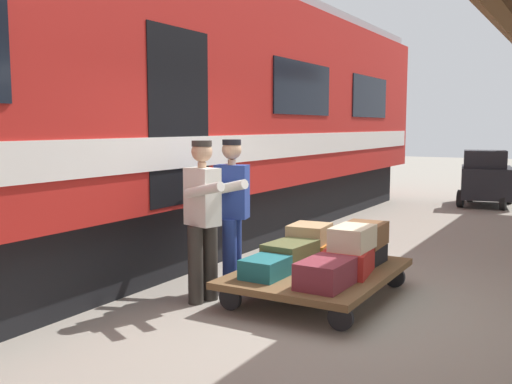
{
  "coord_description": "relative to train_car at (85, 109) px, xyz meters",
  "views": [
    {
      "loc": [
        -2.02,
        5.3,
        1.85
      ],
      "look_at": [
        1.06,
        -0.01,
        1.15
      ],
      "focal_mm": 40.61,
      "sensor_mm": 36.0,
      "label": 1
    }
  ],
  "objects": [
    {
      "name": "suitcase_teal_softside",
      "position": [
        -2.76,
        0.26,
        -1.65
      ],
      "size": [
        0.38,
        0.49,
        0.2
      ],
      "primitive_type": "cube",
      "rotation": [
        0.0,
        0.0,
        -0.01
      ],
      "color": "#1E666B",
      "rests_on": "luggage_cart"
    },
    {
      "name": "luggage_cart",
      "position": [
        -3.09,
        -0.31,
        -1.79
      ],
      "size": [
        1.49,
        2.07,
        0.31
      ],
      "color": "brown",
      "rests_on": "ground_plane"
    },
    {
      "name": "porter_by_door",
      "position": [
        -2.11,
        0.42,
        -1.14
      ],
      "size": [
        0.72,
        0.54,
        1.7
      ],
      "color": "#332D28",
      "rests_on": "ground_plane"
    },
    {
      "name": "suitcase_orange_carryall",
      "position": [
        -2.76,
        -0.88,
        -1.66
      ],
      "size": [
        0.49,
        0.6,
        0.17
      ],
      "primitive_type": "cube",
      "rotation": [
        0.0,
        0.0,
        0.13
      ],
      "color": "#CC6B23",
      "rests_on": "luggage_cart"
    },
    {
      "name": "suitcase_cream_canvas",
      "position": [
        -3.46,
        -0.34,
        -1.37
      ],
      "size": [
        0.37,
        0.53,
        0.24
      ],
      "primitive_type": "cube",
      "rotation": [
        0.0,
        0.0,
        0.01
      ],
      "color": "beige",
      "rests_on": "suitcase_red_plastic"
    },
    {
      "name": "baggage_tug",
      "position": [
        -3.49,
        -8.93,
        -1.43
      ],
      "size": [
        1.4,
        1.87,
        1.3
      ],
      "color": "black",
      "rests_on": "ground_plane"
    },
    {
      "name": "suitcase_burgundy_valise",
      "position": [
        -3.43,
        0.26,
        -1.62
      ],
      "size": [
        0.43,
        0.63,
        0.26
      ],
      "primitive_type": "cube",
      "rotation": [
        0.0,
        0.0,
        -0.02
      ],
      "color": "maroon",
      "rests_on": "luggage_cart"
    },
    {
      "name": "suitcase_brown_leather",
      "position": [
        -3.4,
        -0.89,
        -1.43
      ],
      "size": [
        0.46,
        0.57,
        0.25
      ],
      "primitive_type": "cube",
      "rotation": [
        0.0,
        0.0,
        0.04
      ],
      "color": "brown",
      "rests_on": "suitcase_black_hardshell"
    },
    {
      "name": "suitcase_olive_duffel",
      "position": [
        -2.76,
        -0.31,
        -1.61
      ],
      "size": [
        0.46,
        0.64,
        0.27
      ],
      "primitive_type": "cube",
      "rotation": [
        0.0,
        0.0,
        -0.07
      ],
      "color": "brown",
      "rests_on": "luggage_cart"
    },
    {
      "name": "suitcase_tan_vintage",
      "position": [
        -2.74,
        -0.84,
        -1.47
      ],
      "size": [
        0.47,
        0.52,
        0.22
      ],
      "primitive_type": "cube",
      "rotation": [
        0.0,
        0.0,
        0.09
      ],
      "color": "tan",
      "rests_on": "suitcase_orange_carryall"
    },
    {
      "name": "porter_in_overalls",
      "position": [
        -2.09,
        -0.13,
        -1.14
      ],
      "size": [
        0.73,
        0.55,
        1.7
      ],
      "color": "navy",
      "rests_on": "ground_plane"
    },
    {
      "name": "ground_plane",
      "position": [
        -3.55,
        0.0,
        -2.06
      ],
      "size": [
        60.0,
        60.0,
        0.0
      ],
      "primitive_type": "plane",
      "color": "gray"
    },
    {
      "name": "suitcase_black_hardshell",
      "position": [
        -3.43,
        -0.88,
        -1.65
      ],
      "size": [
        0.38,
        0.46,
        0.19
      ],
      "primitive_type": "cube",
      "rotation": [
        0.0,
        0.0,
        -0.03
      ],
      "color": "black",
      "rests_on": "luggage_cart"
    },
    {
      "name": "suitcase_red_plastic",
      "position": [
        -3.43,
        -0.31,
        -1.62
      ],
      "size": [
        0.55,
        0.69,
        0.26
      ],
      "primitive_type": "cube",
      "rotation": [
        0.0,
        0.0,
        0.15
      ],
      "color": "#AD231E",
      "rests_on": "luggage_cart"
    },
    {
      "name": "train_car",
      "position": [
        0.0,
        0.0,
        0.0
      ],
      "size": [
        3.02,
        18.51,
        4.0
      ],
      "color": "#B21E19",
      "rests_on": "ground_plane"
    }
  ]
}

